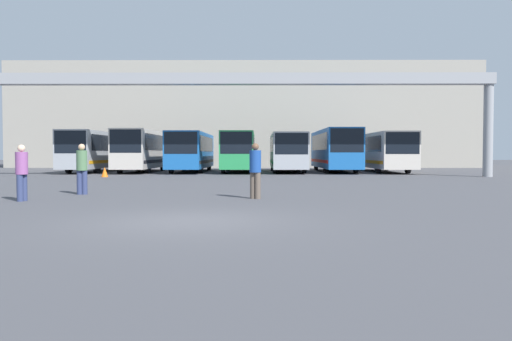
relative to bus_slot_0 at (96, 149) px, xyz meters
name	(u,v)px	position (x,y,z in m)	size (l,w,h in m)	color
ground_plane	(188,221)	(11.59, -29.28, -1.84)	(200.00, 200.00, 0.00)	#47474C
building_backdrop	(245,118)	(11.59, 16.75, 3.66)	(49.39, 12.00, 10.99)	gray
overhead_gantry	(234,89)	(11.59, -8.45, 3.78)	(32.99, 0.80, 6.58)	gray
bus_slot_0	(96,149)	(0.00, 0.00, 0.00)	(2.46, 11.16, 3.19)	#999EA5
bus_slot_1	(143,149)	(3.86, -0.42, 0.04)	(2.44, 10.32, 3.27)	beige
bus_slot_2	(192,150)	(7.73, 0.03, -0.04)	(2.56, 11.22, 3.11)	#1959A5
bus_slot_3	(239,150)	(11.59, -0.56, -0.05)	(2.45, 10.04, 3.11)	#268C4C
bus_slot_4	(287,150)	(15.46, -0.43, -0.09)	(2.55, 10.29, 3.02)	#999EA5
bus_slot_5	(334,148)	(19.32, 0.22, 0.09)	(2.57, 11.59, 3.34)	#1959A5
bus_slot_6	(383,150)	(23.19, 0.05, -0.06)	(2.59, 11.25, 3.08)	beige
pedestrian_near_right	(255,169)	(13.06, -23.79, -0.86)	(0.38, 0.38, 1.85)	brown
pedestrian_far_center	(22,171)	(5.71, -24.69, -0.89)	(0.37, 0.37, 1.78)	navy
pedestrian_mid_right	(82,168)	(6.70, -22.11, -0.85)	(0.39, 0.39, 1.85)	navy
traffic_cone	(105,172)	(3.40, -8.79, -1.52)	(0.43, 0.43, 0.64)	orange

